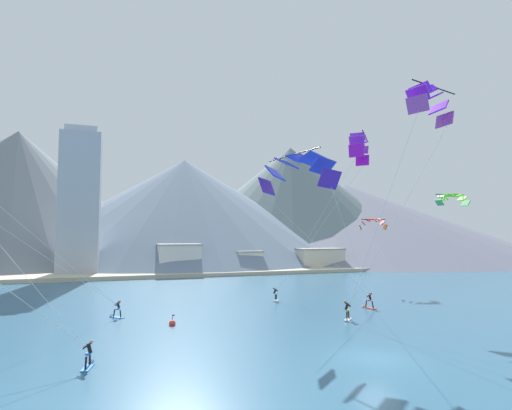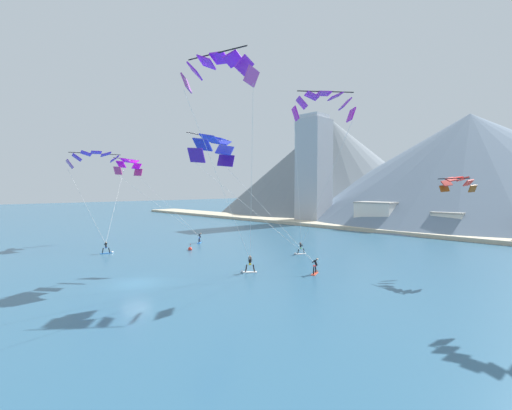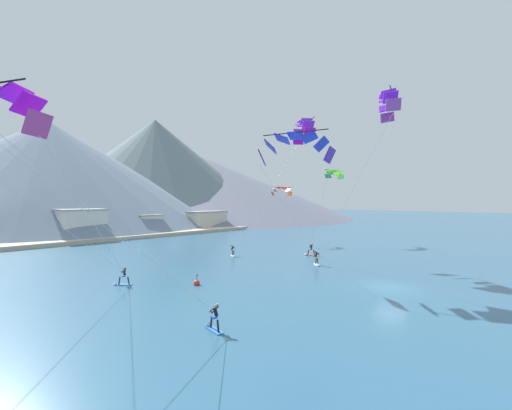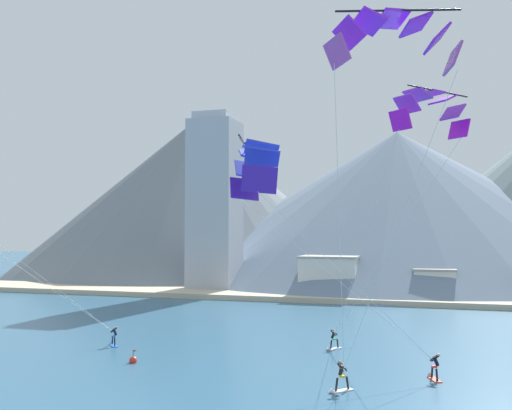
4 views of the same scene
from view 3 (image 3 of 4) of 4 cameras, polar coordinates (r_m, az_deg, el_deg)
ground_plane at (r=32.62m, az=21.41°, el=-12.69°), size 400.00×400.00×0.00m
kitesurfer_near_lead at (r=21.37m, az=-7.19°, el=-18.76°), size 0.73×1.78×1.67m
kitesurfer_near_trail at (r=47.49m, az=8.93°, el=-7.70°), size 0.98×1.77×1.73m
kitesurfer_mid_center at (r=40.71m, az=10.14°, el=-9.11°), size 1.48×1.55×1.79m
kitesurfer_far_left at (r=33.48m, az=-21.51°, el=-11.53°), size 1.49×1.53×1.65m
kitesurfer_far_right at (r=46.25m, az=-3.81°, el=-8.02°), size 1.23×1.70×1.61m
parafoil_kite_near_trail at (r=36.21m, az=6.59°, el=9.85°), size 12.74×8.59×13.24m
parafoil_kite_mid_center at (r=41.69m, az=21.11°, el=15.54°), size 6.46×8.92×17.99m
parafoil_kite_far_right at (r=48.55m, az=7.87°, el=12.42°), size 9.95×9.04×17.18m
parafoil_kite_distant_high_outer at (r=66.21m, az=12.96°, el=5.23°), size 4.86×1.62×1.68m
parafoil_kite_distant_low_drift at (r=61.86m, az=4.27°, el=2.51°), size 3.88×2.61×1.71m
race_marker_buoy at (r=31.79m, az=-9.85°, el=-12.71°), size 0.56×0.56×1.02m
shoreline_strip at (r=72.43m, az=-23.22°, el=-4.90°), size 180.00×10.00×0.70m
shore_building_harbour_front at (r=73.14m, az=-27.15°, el=-2.85°), size 8.20×6.15×5.80m
shore_building_promenade_mid at (r=88.32m, az=-8.19°, el=-2.50°), size 10.26×4.85×4.60m
shore_building_quay_east at (r=79.71m, az=-17.68°, el=-3.04°), size 5.57×5.03×4.27m
mountain_peak_central_summit at (r=146.81m, az=-9.26°, el=2.98°), size 125.79×125.79×25.60m
mountain_peak_east_shoulder at (r=116.24m, az=-31.24°, el=4.54°), size 102.23×102.23×30.31m
mountain_peak_far_spur at (r=135.65m, az=-16.44°, el=5.69°), size 91.91×91.91×37.76m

